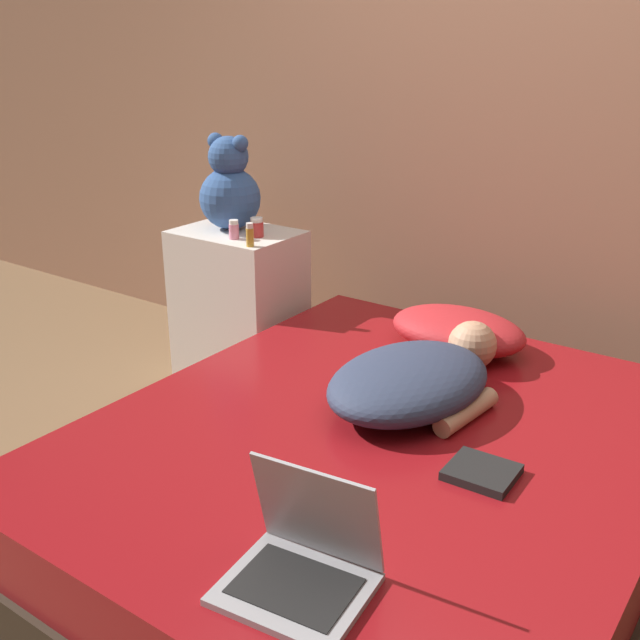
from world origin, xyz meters
TOP-DOWN VIEW (x-y plane):
  - ground_plane at (0.00, 0.00)m, footprint 12.00×12.00m
  - wall_back at (0.00, 1.21)m, footprint 8.00×0.06m
  - bed at (0.00, 0.00)m, footprint 1.56×1.86m
  - nightstand at (-1.09, 0.63)m, footprint 0.50×0.37m
  - pillow at (-0.08, 0.67)m, footprint 0.50×0.34m
  - person_lying at (-0.00, 0.22)m, footprint 0.48×0.77m
  - laptop at (0.20, -0.65)m, footprint 0.32×0.28m
  - teddy_bear at (-1.14, 0.65)m, footprint 0.26×0.26m
  - bottle_pink at (-1.02, 0.53)m, footprint 0.04×0.04m
  - bottle_amber at (-0.89, 0.48)m, footprint 0.03×0.03m
  - bottle_red at (-0.96, 0.61)m, footprint 0.05×0.05m
  - book at (0.34, -0.06)m, footprint 0.17×0.16m

SIDE VIEW (x-z plane):
  - ground_plane at x=0.00m, z-range 0.00..0.00m
  - bed at x=0.00m, z-range 0.00..0.42m
  - nightstand at x=-1.09m, z-range 0.00..0.72m
  - book at x=0.34m, z-range 0.42..0.45m
  - laptop at x=0.20m, z-range 0.35..0.61m
  - pillow at x=-0.08m, z-range 0.42..0.57m
  - person_lying at x=0.00m, z-range 0.42..0.59m
  - bottle_pink at x=-1.02m, z-range 0.72..0.80m
  - bottle_red at x=-0.96m, z-range 0.72..0.80m
  - bottle_amber at x=-0.89m, z-range 0.72..0.81m
  - teddy_bear at x=-1.14m, z-range 0.69..1.09m
  - wall_back at x=0.00m, z-range 0.00..2.60m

